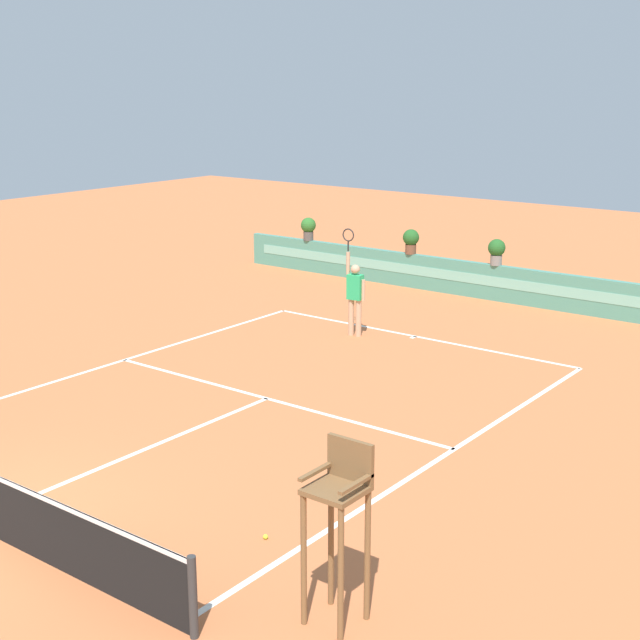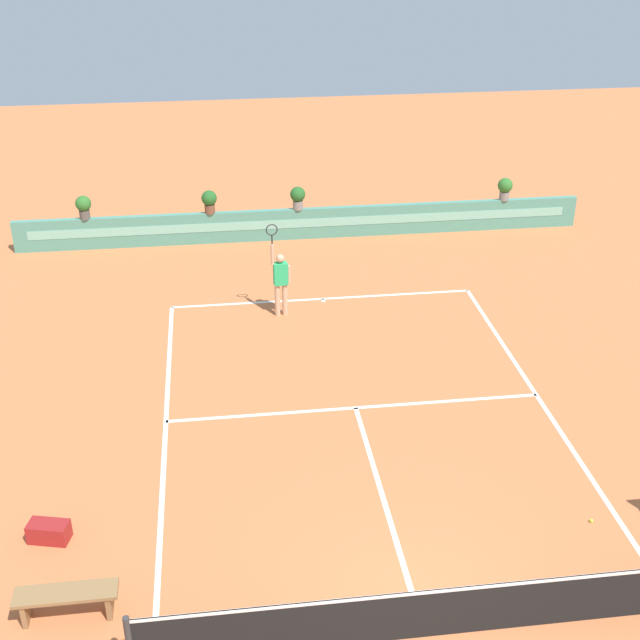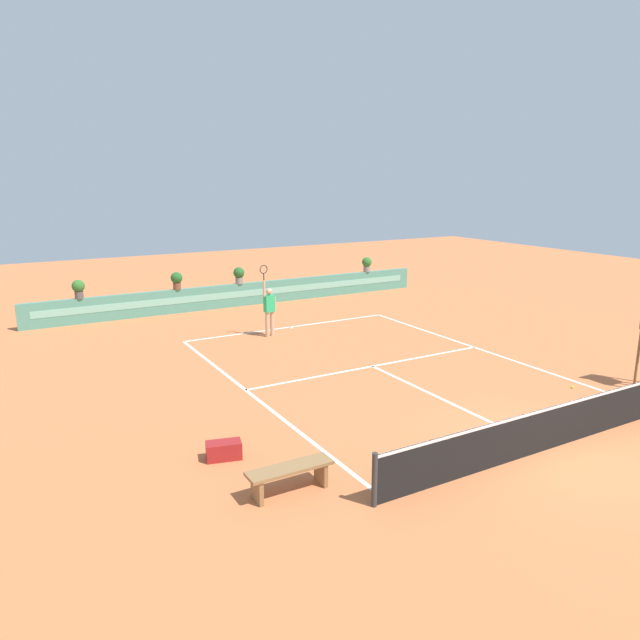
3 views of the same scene
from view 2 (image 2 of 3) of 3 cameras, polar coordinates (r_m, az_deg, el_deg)
The scene contains 12 objects.
ground_plane at distance 18.53m, azimuth 2.60°, elevation -6.54°, with size 60.00×60.00×0.00m, color #C66B3D.
court_lines at distance 19.12m, azimuth 2.23°, elevation -5.34°, with size 8.32×11.94×0.01m.
net at distance 13.70m, azimuth 7.13°, elevation -18.72°, with size 8.92×0.10×1.00m.
back_wall_barrier at distance 27.48m, azimuth -1.07°, elevation 6.44°, with size 18.00×0.21×1.00m.
bench_courtside at distance 14.53m, azimuth -16.52°, elevation -17.32°, with size 1.60×0.44×0.51m.
gear_bag at distance 16.10m, azimuth -17.59°, elevation -13.28°, with size 0.70×0.36×0.36m, color maroon.
tennis_player at distance 22.28m, azimuth -2.65°, elevation 2.75°, with size 0.62×0.26×2.58m.
tennis_ball_near_baseline at distance 16.57m, azimuth 17.61°, elevation -12.61°, with size 0.07×0.07×0.07m, color #CCE033.
potted_plant_far_left at distance 27.31m, azimuth -15.46°, elevation 7.34°, with size 0.48×0.48×0.72m.
potted_plant_left at distance 27.02m, azimuth -7.38°, elevation 7.91°, with size 0.48×0.48×0.72m.
potted_plant_far_right at distance 28.60m, azimuth 12.21°, elevation 8.62°, with size 0.48×0.48×0.72m.
potted_plant_centre at distance 27.15m, azimuth -1.49°, elevation 8.22°, with size 0.48×0.48×0.72m.
Camera 2 is at (-2.81, -9.11, 10.35)m, focal length 48.09 mm.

